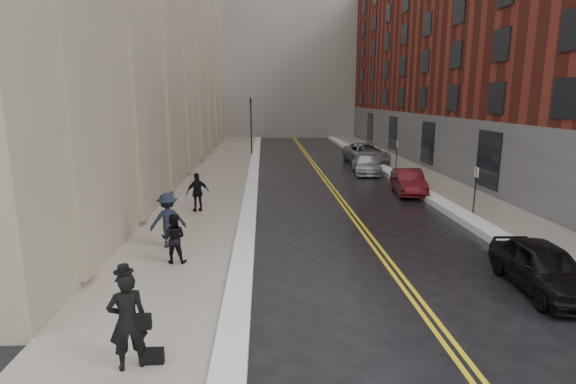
{
  "coord_description": "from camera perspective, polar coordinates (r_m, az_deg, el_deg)",
  "views": [
    {
      "loc": [
        -1.49,
        -11.08,
        5.25
      ],
      "look_at": [
        -0.55,
        6.11,
        1.6
      ],
      "focal_mm": 28.0,
      "sensor_mm": 36.0,
      "label": 1
    }
  ],
  "objects": [
    {
      "name": "ground",
      "position": [
        12.35,
        4.21,
        -13.22
      ],
      "size": [
        160.0,
        160.0,
        0.0
      ],
      "primitive_type": "plane",
      "color": "black",
      "rests_on": "ground"
    },
    {
      "name": "pedestrian_main",
      "position": [
        9.29,
        -19.72,
        -15.12
      ],
      "size": [
        0.84,
        0.72,
        1.95
      ],
      "primitive_type": "imported",
      "rotation": [
        0.0,
        0.0,
        3.56
      ],
      "color": "black",
      "rests_on": "sidewalk_left"
    },
    {
      "name": "building_right",
      "position": [
        39.19,
        27.04,
        16.21
      ],
      "size": [
        14.0,
        50.0,
        18.0
      ],
      "primitive_type": "cube",
      "color": "maroon",
      "rests_on": "ground"
    },
    {
      "name": "pedestrian_c",
      "position": [
        20.69,
        -11.4,
        -0.03
      ],
      "size": [
        1.12,
        0.83,
        1.77
      ],
      "primitive_type": "imported",
      "rotation": [
        0.0,
        0.0,
        3.57
      ],
      "color": "black",
      "rests_on": "sidewalk_left"
    },
    {
      "name": "snow_ridge_right",
      "position": [
        28.87,
        14.35,
        1.42
      ],
      "size": [
        0.85,
        60.8,
        0.3
      ],
      "primitive_type": "cube",
      "color": "white",
      "rests_on": "ground"
    },
    {
      "name": "car_silver_far",
      "position": [
        36.7,
        9.89,
        4.85
      ],
      "size": [
        3.01,
        5.99,
        1.63
      ],
      "primitive_type": "imported",
      "rotation": [
        0.0,
        0.0,
        0.05
      ],
      "color": "#929399",
      "rests_on": "ground"
    },
    {
      "name": "parking_sign_far",
      "position": [
        32.7,
        13.64,
        4.79
      ],
      "size": [
        0.06,
        0.35,
        2.23
      ],
      "color": "black",
      "rests_on": "ground"
    },
    {
      "name": "car_maroon",
      "position": [
        25.62,
        15.05,
        1.26
      ],
      "size": [
        1.92,
        4.21,
        1.34
      ],
      "primitive_type": "imported",
      "rotation": [
        0.0,
        0.0,
        -0.13
      ],
      "color": "#4A0D11",
      "rests_on": "ground"
    },
    {
      "name": "lane_stripe_a",
      "position": [
        27.85,
        4.93,
        1.06
      ],
      "size": [
        0.12,
        64.0,
        0.01
      ],
      "primitive_type": "cube",
      "color": "gold",
      "rests_on": "ground"
    },
    {
      "name": "car_black",
      "position": [
        14.33,
        29.66,
        -8.28
      ],
      "size": [
        1.82,
        4.05,
        1.35
      ],
      "primitive_type": "imported",
      "rotation": [
        0.0,
        0.0,
        -0.06
      ],
      "color": "black",
      "rests_on": "ground"
    },
    {
      "name": "sidewalk_right",
      "position": [
        29.49,
        17.77,
        1.29
      ],
      "size": [
        3.0,
        64.0,
        0.15
      ],
      "primitive_type": "cube",
      "color": "gray",
      "rests_on": "ground"
    },
    {
      "name": "traffic_signal",
      "position": [
        41.15,
        -4.72,
        8.91
      ],
      "size": [
        0.18,
        0.15,
        5.2
      ],
      "color": "black",
      "rests_on": "ground"
    },
    {
      "name": "sidewalk_left",
      "position": [
        27.73,
        -9.3,
        1.05
      ],
      "size": [
        4.0,
        64.0,
        0.15
      ],
      "primitive_type": "cube",
      "color": "gray",
      "rests_on": "ground"
    },
    {
      "name": "pedestrian_a",
      "position": [
        14.49,
        -14.3,
        -5.72
      ],
      "size": [
        0.79,
        0.63,
        1.57
      ],
      "primitive_type": "imported",
      "rotation": [
        0.0,
        0.0,
        3.1
      ],
      "color": "black",
      "rests_on": "sidewalk_left"
    },
    {
      "name": "snow_ridge_left",
      "position": [
        27.57,
        -4.54,
        1.23
      ],
      "size": [
        0.7,
        60.8,
        0.26
      ],
      "primitive_type": "cube",
      "color": "white",
      "rests_on": "ground"
    },
    {
      "name": "lane_stripe_b",
      "position": [
        27.88,
        5.41,
        1.07
      ],
      "size": [
        0.12,
        64.0,
        0.01
      ],
      "primitive_type": "cube",
      "color": "gold",
      "rests_on": "ground"
    },
    {
      "name": "pedestrian_b",
      "position": [
        16.01,
        -14.99,
        -3.47
      ],
      "size": [
        1.38,
        1.03,
        1.9
      ],
      "primitive_type": "imported",
      "rotation": [
        0.0,
        0.0,
        3.44
      ],
      "color": "black",
      "rests_on": "sidewalk_left"
    },
    {
      "name": "parking_sign_near",
      "position": [
        21.61,
        22.69,
        0.66
      ],
      "size": [
        0.06,
        0.35,
        2.23
      ],
      "color": "black",
      "rests_on": "ground"
    },
    {
      "name": "car_silver_near",
      "position": [
        31.97,
        9.92,
        3.49
      ],
      "size": [
        2.24,
        4.56,
        1.28
      ],
      "primitive_type": "imported",
      "rotation": [
        0.0,
        0.0,
        -0.11
      ],
      "color": "#B3B4BB",
      "rests_on": "ground"
    }
  ]
}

